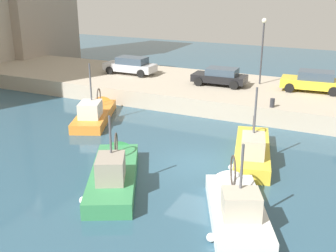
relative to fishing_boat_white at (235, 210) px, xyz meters
The scene contains 11 objects.
water_surface 4.69m from the fishing_boat_white, 40.00° to the left, with size 80.00×80.00×0.00m, color #2D5166.
quay_wall 15.40m from the fishing_boat_white, 11.29° to the left, with size 9.00×56.00×1.20m, color #ADA08C.
fishing_boat_white is the anchor object (origin of this frame).
fishing_boat_green 5.79m from the fishing_boat_white, 86.03° to the left, with size 6.95×4.80×4.23m.
fishing_boat_yellow 5.74m from the fishing_boat_white, ahead, with size 6.75×3.14×4.66m.
fishing_boat_orange 13.83m from the fishing_boat_white, 57.65° to the left, with size 6.68×4.19×4.66m.
parked_car_black 16.11m from the fishing_boat_white, 21.05° to the left, with size 2.04×4.01×1.29m.
parked_car_silver 20.74m from the fishing_boat_white, 41.58° to the left, with size 1.93×4.34×1.42m.
parked_car_yellow 16.18m from the fishing_boat_white, ahead, with size 2.31×4.35×1.45m.
mooring_bollard_north 11.07m from the fishing_boat_white, ahead, with size 0.28×0.28×0.55m, color #2D2D33.
quay_streetlamp 17.44m from the fishing_boat_white, 10.79° to the left, with size 0.36×0.36×4.83m.
Camera 1 is at (-17.44, -6.74, 8.61)m, focal length 44.27 mm.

